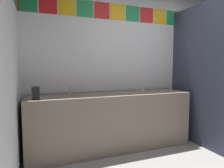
# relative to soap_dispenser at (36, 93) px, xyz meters

# --- Properties ---
(wall_back) EXTENTS (4.29, 0.09, 2.82)m
(wall_back) POSITION_rel_soap_dispenser_xyz_m (1.94, 0.51, 0.50)
(wall_back) COLOR silver
(wall_back) RESTS_ON ground_plane
(vanity_counter) EXTENTS (2.41, 0.59, 0.84)m
(vanity_counter) POSITION_rel_soap_dispenser_xyz_m (1.05, 0.18, -0.49)
(vanity_counter) COLOR gray
(vanity_counter) RESTS_ON ground_plane
(faucet_left) EXTENTS (0.04, 0.10, 0.14)m
(faucet_left) POSITION_rel_soap_dispenser_xyz_m (0.45, 0.27, -0.03)
(faucet_left) COLOR silver
(faucet_left) RESTS_ON vanity_counter
(faucet_right) EXTENTS (0.04, 0.10, 0.14)m
(faucet_right) POSITION_rel_soap_dispenser_xyz_m (1.65, 0.27, -0.03)
(faucet_right) COLOR silver
(faucet_right) RESTS_ON vanity_counter
(soap_dispenser) EXTENTS (0.09, 0.09, 0.16)m
(soap_dispenser) POSITION_rel_soap_dispenser_xyz_m (0.00, 0.00, 0.00)
(soap_dispenser) COLOR black
(soap_dispenser) RESTS_ON vanity_counter
(toilet) EXTENTS (0.39, 0.49, 0.74)m
(toilet) POSITION_rel_soap_dispenser_xyz_m (2.99, 0.12, -0.61)
(toilet) COLOR white
(toilet) RESTS_ON ground_plane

